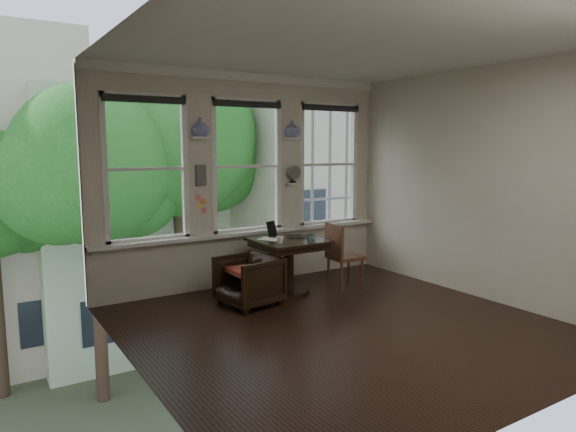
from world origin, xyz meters
TOP-DOWN VIEW (x-y plane):
  - ground at (0.00, 0.00)m, footprint 4.50×4.50m
  - ceiling at (0.00, 0.00)m, footprint 4.50×4.50m
  - wall_back at (0.00, 2.25)m, footprint 4.50×0.00m
  - wall_front at (0.00, -2.25)m, footprint 4.50×0.00m
  - wall_left at (-2.25, 0.00)m, footprint 0.00×4.50m
  - wall_right at (2.25, 0.00)m, footprint 0.00×4.50m
  - window_left at (-1.45, 2.25)m, footprint 1.10×0.12m
  - window_center at (0.00, 2.25)m, footprint 1.10×0.12m
  - window_right at (1.45, 2.25)m, footprint 1.10×0.12m
  - shelf_left at (-0.72, 2.15)m, footprint 0.26×0.16m
  - shelf_right at (0.72, 2.15)m, footprint 0.26×0.16m
  - intercom at (-0.72, 2.18)m, footprint 0.14×0.06m
  - sticky_notes at (-0.72, 2.19)m, footprint 0.16×0.01m
  - desk_fan at (0.72, 2.13)m, footprint 0.20×0.20m
  - vase_left at (-0.72, 2.15)m, footprint 0.24×0.24m
  - vase_right at (0.72, 2.15)m, footprint 0.24×0.24m
  - table at (0.20, 1.42)m, footprint 0.90×0.90m
  - armchair_left at (-0.51, 1.24)m, footprint 0.79×0.77m
  - cushion_red at (-0.51, 1.24)m, footprint 0.45×0.45m
  - side_chair_right at (1.01, 1.20)m, footprint 0.46×0.46m
  - laptop at (0.40, 1.43)m, footprint 0.43×0.38m
  - mug at (-0.06, 1.21)m, footprint 0.10×0.10m
  - drinking_glass at (0.34, 1.09)m, footprint 0.13×0.13m
  - tablet at (0.09, 1.68)m, footprint 0.18×0.13m
  - papers at (-0.02, 1.54)m, footprint 0.33×0.37m

SIDE VIEW (x-z plane):
  - ground at x=0.00m, z-range 0.00..0.00m
  - armchair_left at x=-0.51m, z-range 0.00..0.64m
  - table at x=0.20m, z-range 0.00..0.75m
  - cushion_red at x=-0.51m, z-range 0.42..0.48m
  - side_chair_right at x=1.01m, z-range 0.00..0.92m
  - papers at x=-0.02m, z-range 0.75..0.75m
  - laptop at x=0.40m, z-range 0.75..0.78m
  - mug at x=-0.06m, z-range 0.75..0.84m
  - drinking_glass at x=0.34m, z-range 0.75..0.85m
  - tablet at x=0.09m, z-range 0.75..0.97m
  - sticky_notes at x=-0.72m, z-range 1.13..1.37m
  - wall_back at x=0.00m, z-range -0.75..3.75m
  - wall_front at x=0.00m, z-range -0.75..3.75m
  - wall_left at x=-2.25m, z-range -0.75..3.75m
  - wall_right at x=2.25m, z-range -0.75..3.75m
  - desk_fan at x=0.72m, z-range 1.41..1.65m
  - intercom at x=-0.72m, z-range 1.46..1.74m
  - window_left at x=-1.45m, z-range 0.75..2.65m
  - window_center at x=0.00m, z-range 0.75..2.65m
  - window_right at x=1.45m, z-range 0.75..2.65m
  - shelf_left at x=-0.72m, z-range 2.08..2.12m
  - shelf_right at x=0.72m, z-range 2.08..2.12m
  - vase_left at x=-0.72m, z-range 2.12..2.36m
  - vase_right at x=0.72m, z-range 2.12..2.36m
  - ceiling at x=0.00m, z-range 3.00..3.00m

